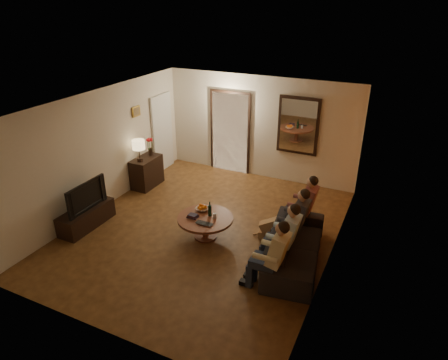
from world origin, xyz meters
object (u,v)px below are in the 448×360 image
at_px(dresser, 147,172).
at_px(laptop, 203,225).
at_px(sofa, 295,246).
at_px(tv_stand, 87,217).
at_px(person_c, 295,223).
at_px(coffee_table, 205,227).
at_px(person_a, 274,259).
at_px(person_b, 285,240).
at_px(wine_bottle, 210,209).
at_px(dog, 272,226).
at_px(person_d, 304,208).
at_px(bowl, 202,209).
at_px(tv, 83,195).
at_px(table_lamp, 139,151).

xyz_separation_m(dresser, laptop, (2.50, -1.73, 0.09)).
bearing_deg(laptop, sofa, 10.26).
bearing_deg(dresser, tv_stand, -90.00).
distance_m(tv_stand, person_c, 4.23).
bearing_deg(coffee_table, person_a, -27.78).
xyz_separation_m(person_b, wine_bottle, (-1.64, 0.39, 0.01)).
height_order(sofa, dog, sofa).
height_order(person_c, dog, person_c).
distance_m(dresser, person_c, 4.26).
bearing_deg(dresser, wine_bottle, -28.75).
bearing_deg(laptop, coffee_table, 110.22).
height_order(person_d, wine_bottle, person_d).
height_order(sofa, coffee_table, sofa).
height_order(dog, bowl, dog).
xyz_separation_m(sofa, person_a, (-0.10, -0.90, 0.28)).
bearing_deg(person_a, dresser, 150.29).
distance_m(person_d, dog, 0.71).
height_order(tv_stand, person_c, person_c).
height_order(person_a, person_c, same).
distance_m(sofa, bowl, 1.99).
height_order(tv, bowl, tv).
bearing_deg(person_b, table_lamp, 159.67).
distance_m(sofa, laptop, 1.72).
xyz_separation_m(person_c, laptop, (-1.59, -0.59, -0.14)).
distance_m(dresser, tv_stand, 2.13).
height_order(person_a, laptop, person_a).
bearing_deg(tv_stand, person_b, 5.40).
bearing_deg(tv, tv_stand, 0.00).
height_order(wine_bottle, laptop, wine_bottle).
bearing_deg(wine_bottle, dresser, 151.25).
distance_m(person_d, bowl, 2.00).
bearing_deg(dresser, person_d, -7.47).
xyz_separation_m(wine_bottle, laptop, (0.05, -0.38, -0.14)).
bearing_deg(tv_stand, person_a, -2.97).
relative_size(tv, person_d, 0.85).
bearing_deg(person_a, table_lamp, 152.66).
relative_size(tv, sofa, 0.47).
bearing_deg(coffee_table, person_c, 10.36).
height_order(sofa, person_d, person_d).
bearing_deg(tv, sofa, -80.69).
xyz_separation_m(table_lamp, wine_bottle, (2.45, -1.13, -0.40)).
xyz_separation_m(dresser, tv_stand, (0.00, -2.12, -0.16)).
bearing_deg(wine_bottle, sofa, -2.99).
bearing_deg(bowl, person_b, -15.27).
bearing_deg(sofa, bowl, 75.49).
distance_m(dresser, sofa, 4.43).
distance_m(sofa, person_a, 0.95).
relative_size(dresser, table_lamp, 1.54).
bearing_deg(wine_bottle, coffee_table, -116.57).
height_order(person_d, bowl, person_d).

